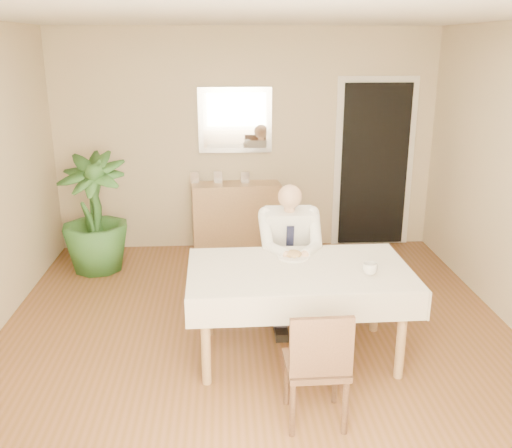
{
  "coord_description": "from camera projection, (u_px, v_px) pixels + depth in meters",
  "views": [
    {
      "loc": [
        -0.26,
        -4.23,
        2.4
      ],
      "look_at": [
        0.0,
        0.35,
        0.95
      ],
      "focal_mm": 40.0,
      "sensor_mm": 36.0,
      "label": 1
    }
  ],
  "objects": [
    {
      "name": "potted_palm",
      "position": [
        94.0,
        214.0,
        6.17
      ],
      "size": [
        0.79,
        0.79,
        1.3
      ],
      "primitive_type": "imported",
      "rotation": [
        0.0,
        0.0,
        -0.09
      ],
      "color": "#27511F",
      "rests_on": "ground"
    },
    {
      "name": "sideboard",
      "position": [
        236.0,
        217.0,
        6.84
      ],
      "size": [
        1.06,
        0.44,
        0.83
      ],
      "primitive_type": "cube",
      "rotation": [
        0.0,
        0.0,
        0.09
      ],
      "color": "tan",
      "rests_on": "ground"
    },
    {
      "name": "food",
      "position": [
        293.0,
        254.0,
        4.6
      ],
      "size": [
        0.14,
        0.14,
        0.06
      ],
      "primitive_type": "ellipsoid",
      "color": "olive",
      "rests_on": "dining_table"
    },
    {
      "name": "photo_frame_left",
      "position": [
        195.0,
        177.0,
        6.71
      ],
      "size": [
        0.1,
        0.02,
        0.14
      ],
      "primitive_type": "cube",
      "color": "silver",
      "rests_on": "sideboard"
    },
    {
      "name": "window",
      "position": [
        302.0,
        332.0,
        1.97
      ],
      "size": [
        1.34,
        0.04,
        1.44
      ],
      "color": "white",
      "rests_on": "room"
    },
    {
      "name": "mirror",
      "position": [
        235.0,
        120.0,
        6.64
      ],
      "size": [
        0.86,
        0.04,
        0.76
      ],
      "color": "silver",
      "rests_on": "room"
    },
    {
      "name": "coffee_mug",
      "position": [
        370.0,
        269.0,
        4.26
      ],
      "size": [
        0.13,
        0.13,
        0.09
      ],
      "primitive_type": "imported",
      "rotation": [
        0.0,
        0.0,
        -0.14
      ],
      "color": "white",
      "rests_on": "dining_table"
    },
    {
      "name": "chair_near",
      "position": [
        318.0,
        363.0,
        3.62
      ],
      "size": [
        0.41,
        0.41,
        0.84
      ],
      "rotation": [
        0.0,
        0.0,
        0.03
      ],
      "color": "#492F1E",
      "rests_on": "ground"
    },
    {
      "name": "dining_table",
      "position": [
        299.0,
        278.0,
        4.42
      ],
      "size": [
        1.73,
        1.05,
        0.75
      ],
      "rotation": [
        0.0,
        0.0,
        0.02
      ],
      "color": "tan",
      "rests_on": "ground"
    },
    {
      "name": "photo_frame_center",
      "position": [
        218.0,
        177.0,
        6.73
      ],
      "size": [
        0.1,
        0.02,
        0.14
      ],
      "primitive_type": "cube",
      "color": "silver",
      "rests_on": "sideboard"
    },
    {
      "name": "seated_man",
      "position": [
        290.0,
        249.0,
        4.97
      ],
      "size": [
        0.48,
        0.72,
        1.24
      ],
      "color": "white",
      "rests_on": "ground"
    },
    {
      "name": "photo_frame_right",
      "position": [
        245.0,
        177.0,
        6.71
      ],
      "size": [
        0.1,
        0.02,
        0.14
      ],
      "primitive_type": "cube",
      "color": "silver",
      "rests_on": "sideboard"
    },
    {
      "name": "room",
      "position": [
        259.0,
        194.0,
        4.37
      ],
      "size": [
        5.0,
        5.02,
        2.6
      ],
      "color": "brown",
      "rests_on": "ground"
    },
    {
      "name": "knife",
      "position": [
        299.0,
        257.0,
        4.55
      ],
      "size": [
        0.01,
        0.13,
        0.01
      ],
      "primitive_type": "cylinder",
      "rotation": [
        1.57,
        0.0,
        0.0
      ],
      "color": "silver",
      "rests_on": "dining_table"
    },
    {
      "name": "fork",
      "position": [
        289.0,
        257.0,
        4.54
      ],
      "size": [
        0.01,
        0.13,
        0.01
      ],
      "primitive_type": "cylinder",
      "rotation": [
        1.57,
        0.0,
        0.0
      ],
      "color": "silver",
      "rests_on": "dining_table"
    },
    {
      "name": "chair_far",
      "position": [
        286.0,
        262.0,
        5.31
      ],
      "size": [
        0.44,
        0.44,
        0.83
      ],
      "rotation": [
        0.0,
        0.0,
        0.12
      ],
      "color": "#492F1E",
      "rests_on": "ground"
    },
    {
      "name": "doorway",
      "position": [
        374.0,
        165.0,
        6.89
      ],
      "size": [
        0.96,
        0.07,
        2.1
      ],
      "color": "white",
      "rests_on": "ground"
    },
    {
      "name": "plate",
      "position": [
        293.0,
        256.0,
        4.61
      ],
      "size": [
        0.26,
        0.26,
        0.02
      ],
      "primitive_type": "cylinder",
      "color": "white",
      "rests_on": "dining_table"
    }
  ]
}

